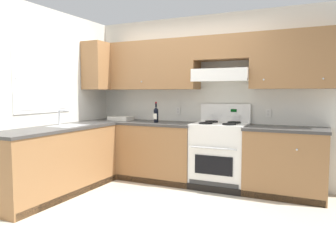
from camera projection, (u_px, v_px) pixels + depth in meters
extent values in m
plane|color=#B2AA99|center=(137.00, 208.00, 3.87)|extent=(7.04, 7.04, 0.00)
cube|color=silver|center=(216.00, 99.00, 5.03)|extent=(4.68, 0.12, 2.55)
cube|color=olive|center=(147.00, 66.00, 5.23)|extent=(1.72, 0.34, 0.76)
cube|color=olive|center=(294.00, 60.00, 4.29)|extent=(1.11, 0.34, 0.76)
cube|color=olive|center=(224.00, 48.00, 4.67)|extent=(0.80, 0.34, 0.34)
cube|color=white|center=(222.00, 75.00, 4.67)|extent=(0.80, 0.46, 0.17)
cube|color=white|center=(218.00, 80.00, 4.48)|extent=(0.80, 0.03, 0.04)
sphere|color=silver|center=(141.00, 82.00, 5.08)|extent=(0.02, 0.02, 0.02)
sphere|color=silver|center=(264.00, 80.00, 4.30)|extent=(0.02, 0.02, 0.02)
sphere|color=silver|center=(323.00, 79.00, 3.99)|extent=(0.02, 0.02, 0.02)
cube|color=silver|center=(178.00, 111.00, 5.24)|extent=(0.08, 0.01, 0.12)
cube|color=silver|center=(178.00, 109.00, 5.23)|extent=(0.03, 0.00, 0.03)
cube|color=silver|center=(178.00, 112.00, 5.23)|extent=(0.03, 0.00, 0.03)
cube|color=silver|center=(268.00, 113.00, 4.64)|extent=(0.08, 0.01, 0.12)
cube|color=silver|center=(268.00, 111.00, 4.63)|extent=(0.03, 0.00, 0.03)
cube|color=silver|center=(268.00, 114.00, 4.64)|extent=(0.03, 0.00, 0.03)
cube|color=silver|center=(40.00, 99.00, 4.54)|extent=(0.12, 4.00, 2.55)
cube|color=white|center=(42.00, 79.00, 4.49)|extent=(0.04, 1.00, 0.92)
cube|color=white|center=(43.00, 79.00, 4.48)|extent=(0.01, 0.90, 0.82)
cube|color=white|center=(43.00, 79.00, 4.48)|extent=(0.01, 0.90, 0.02)
cube|color=olive|center=(102.00, 67.00, 5.39)|extent=(0.34, 0.64, 0.76)
cube|color=olive|center=(142.00, 151.00, 5.23)|extent=(1.78, 0.61, 0.87)
cube|color=#3D3A38|center=(142.00, 123.00, 5.19)|extent=(1.81, 0.63, 0.04)
cube|color=olive|center=(285.00, 163.00, 4.30)|extent=(1.03, 0.61, 0.87)
cube|color=#3D3A38|center=(286.00, 129.00, 4.27)|extent=(1.05, 0.63, 0.04)
cube|color=black|center=(188.00, 186.00, 4.63)|extent=(3.54, 0.06, 0.09)
sphere|color=silver|center=(112.00, 137.00, 5.07)|extent=(0.03, 0.03, 0.03)
sphere|color=silver|center=(297.00, 150.00, 3.93)|extent=(0.03, 0.03, 0.03)
cube|color=olive|center=(57.00, 162.00, 4.36)|extent=(0.61, 1.89, 0.87)
cube|color=#3D3A38|center=(56.00, 129.00, 4.32)|extent=(0.63, 1.91, 0.04)
cube|color=black|center=(73.00, 194.00, 4.27)|extent=(0.06, 1.85, 0.09)
cube|color=#999B9E|center=(68.00, 126.00, 4.53)|extent=(0.40, 0.48, 0.01)
cube|color=#28282B|center=(68.00, 131.00, 4.54)|extent=(0.34, 0.42, 0.14)
cylinder|color=silver|center=(59.00, 117.00, 4.59)|extent=(0.03, 0.03, 0.22)
cylinder|color=silver|center=(63.00, 110.00, 4.55)|extent=(0.16, 0.02, 0.02)
cube|color=white|center=(220.00, 156.00, 4.69)|extent=(0.76, 0.58, 0.91)
cube|color=black|center=(213.00, 165.00, 4.43)|extent=(0.53, 0.01, 0.26)
cylinder|color=silver|center=(213.00, 148.00, 4.39)|extent=(0.65, 0.02, 0.02)
cube|color=#333333|center=(213.00, 186.00, 4.45)|extent=(0.70, 0.01, 0.11)
cube|color=white|center=(220.00, 124.00, 4.65)|extent=(0.76, 0.58, 0.02)
cube|color=white|center=(225.00, 114.00, 4.88)|extent=(0.76, 0.04, 0.29)
cube|color=#053F0C|center=(234.00, 111.00, 4.81)|extent=(0.09, 0.01, 0.04)
cylinder|color=black|center=(206.00, 123.00, 4.59)|extent=(0.19, 0.19, 0.02)
cylinder|color=black|center=(206.00, 124.00, 4.59)|extent=(0.07, 0.07, 0.01)
cylinder|color=black|center=(229.00, 124.00, 4.45)|extent=(0.19, 0.19, 0.02)
cylinder|color=black|center=(229.00, 125.00, 4.45)|extent=(0.07, 0.07, 0.01)
cylinder|color=black|center=(212.00, 122.00, 4.85)|extent=(0.19, 0.19, 0.02)
cylinder|color=black|center=(212.00, 122.00, 4.85)|extent=(0.07, 0.07, 0.01)
cylinder|color=black|center=(234.00, 122.00, 4.70)|extent=(0.19, 0.19, 0.02)
cylinder|color=black|center=(234.00, 123.00, 4.70)|extent=(0.07, 0.07, 0.01)
cylinder|color=white|center=(211.00, 115.00, 4.96)|extent=(0.04, 0.02, 0.04)
cylinder|color=white|center=(220.00, 115.00, 4.90)|extent=(0.04, 0.02, 0.04)
cylinder|color=white|center=(230.00, 115.00, 4.84)|extent=(0.04, 0.02, 0.04)
cylinder|color=white|center=(239.00, 116.00, 4.78)|extent=(0.04, 0.02, 0.04)
cylinder|color=black|center=(156.00, 116.00, 5.01)|extent=(0.07, 0.07, 0.20)
cone|color=black|center=(156.00, 108.00, 5.00)|extent=(0.07, 0.07, 0.04)
cylinder|color=black|center=(156.00, 105.00, 5.00)|extent=(0.03, 0.03, 0.08)
cylinder|color=maroon|center=(156.00, 103.00, 4.99)|extent=(0.03, 0.03, 0.02)
cube|color=silver|center=(155.00, 116.00, 4.98)|extent=(0.06, 0.00, 0.09)
cube|color=beige|center=(121.00, 120.00, 5.41)|extent=(0.30, 0.19, 0.02)
cube|color=beige|center=(117.00, 119.00, 5.30)|extent=(0.38, 0.01, 0.07)
cube|color=beige|center=(124.00, 118.00, 5.51)|extent=(0.38, 0.01, 0.07)
cube|color=beige|center=(112.00, 118.00, 5.48)|extent=(0.01, 0.21, 0.07)
cube|color=beige|center=(130.00, 119.00, 5.33)|extent=(0.01, 0.21, 0.07)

